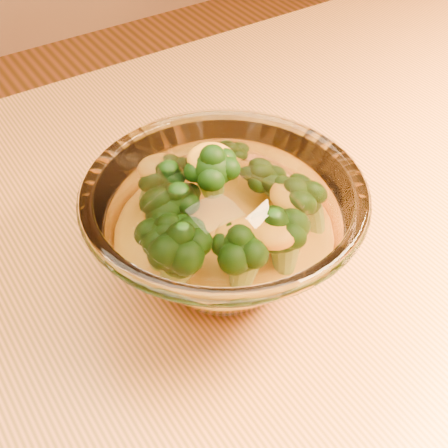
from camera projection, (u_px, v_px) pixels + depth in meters
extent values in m
cube|color=#E07E43|center=(261.00, 264.00, 0.60)|extent=(1.20, 0.80, 0.04)
cylinder|color=brown|center=(371.00, 185.00, 1.28)|extent=(0.06, 0.06, 0.71)
ellipsoid|color=white|center=(224.00, 265.00, 0.56)|extent=(0.10, 0.10, 0.02)
torus|color=white|center=(224.00, 192.00, 0.51)|extent=(0.24, 0.24, 0.01)
ellipsoid|color=#EAA813|center=(224.00, 247.00, 0.55)|extent=(0.14, 0.14, 0.04)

